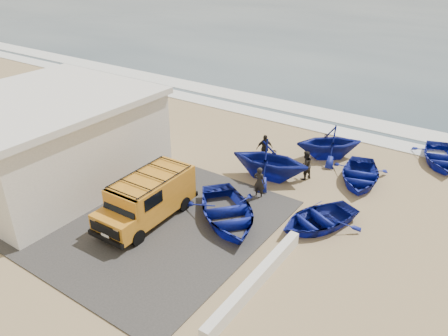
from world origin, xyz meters
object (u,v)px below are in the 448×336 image
Objects in this scene: building at (46,139)px; boat_far_left at (329,142)px; parapet at (255,281)px; boat_near_right at (318,219)px; fisherman_middle at (305,165)px; boat_mid_left at (270,160)px; fisherman_front at (259,182)px; van at (148,197)px; boat_far_right at (441,157)px; boat_mid_right at (360,175)px; boat_near_left at (227,212)px; fisherman_back at (264,148)px.

boat_far_left is (10.52, 10.12, -1.22)m from building.
boat_near_right is at bearing 86.52° from parapet.
boat_near_right is (12.78, 3.61, -1.78)m from building.
boat_far_left reaches higher than fisherman_middle.
boat_mid_left is 2.54× the size of fisherman_front.
van is 1.22× the size of boat_far_right.
fisherman_front is at bearing -145.02° from boat_far_right.
fisherman_middle reaches higher than boat_mid_right.
boat_mid_right is at bearing 141.06° from fisherman_middle.
boat_near_left is 7.47m from boat_mid_right.
van is at bearing -124.14° from boat_near_right.
parapet is 1.63× the size of boat_near_right.
boat_far_left is at bearing 135.24° from boat_near_right.
boat_mid_left is at bearing 115.95° from parapet.
building is at bearing -85.25° from boat_far_left.
boat_far_right is at bearing 52.90° from van.
fisherman_front is at bearing 4.79° from fisherman_middle.
boat_near_right is (6.22, 3.56, -0.70)m from van.
building is at bearing 20.50° from fisherman_front.
boat_near_left is (2.88, 1.72, -0.62)m from van.
fisherman_back is (-2.67, 0.57, 0.02)m from fisherman_middle.
fisherman_middle is at bearing -151.57° from boat_far_right.
boat_near_right is 2.38× the size of fisherman_front.
boat_mid_right is at bearing -39.56° from fisherman_back.
boat_mid_left is at bearing 34.48° from building.
boat_mid_left is at bearing -166.55° from boat_mid_right.
fisherman_front is at bearing 54.08° from van.
boat_far_left is 5.90m from fisherman_front.
fisherman_back is at bearing 44.57° from building.
building is 10.54m from fisherman_front.
fisherman_back is at bearing 56.76° from boat_near_left.
boat_mid_left is 1.10× the size of boat_far_left.
van reaches higher than boat_near_right.
fisherman_middle is at bearing -59.08° from fisherman_back.
boat_mid_left is 9.58m from boat_far_right.
boat_far_left is 6.01m from boat_far_right.
boat_near_right is at bearing -19.99° from boat_far_left.
boat_near_right is 0.96× the size of boat_mid_right.
boat_far_right is 9.52m from fisherman_back.
van reaches higher than boat_far_right.
boat_far_right is (6.84, 6.68, -0.63)m from boat_mid_left.
van is 7.78m from fisherman_back.
parapet is at bearing -122.06° from boat_far_right.
boat_mid_left is at bearing 47.30° from boat_near_left.
fisherman_front is (0.51, -1.87, -0.26)m from boat_mid_left.
boat_mid_right is at bearing 51.49° from van.
fisherman_back is (-2.68, -2.40, -0.16)m from boat_far_left.
boat_mid_right is 2.49× the size of fisherman_front.
fisherman_middle is at bearing 34.24° from building.
boat_mid_right is 2.48× the size of fisherman_back.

